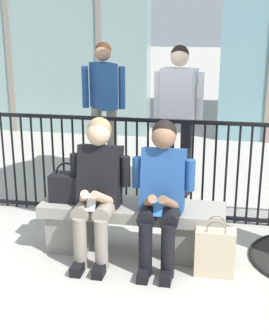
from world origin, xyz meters
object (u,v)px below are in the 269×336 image
at_px(stone_bench, 132,223).
at_px(shopping_bag, 215,252).
at_px(seated_person_companion, 162,190).
at_px(bystander_at_railing, 178,110).
at_px(bystander_further_back, 104,100).
at_px(handbag_on_bench, 67,187).
at_px(seated_person_with_phone, 98,185).

xyz_separation_m(stone_bench, shopping_bag, (0.73, -0.26, -0.07)).
relative_size(stone_bench, seated_person_companion, 1.32).
distance_m(stone_bench, seated_person_companion, 0.48).
relative_size(bystander_at_railing, bystander_further_back, 1.00).
bearing_deg(handbag_on_bench, stone_bench, 0.99).
height_order(shopping_bag, bystander_further_back, bystander_further_back).
bearing_deg(bystander_at_railing, seated_person_with_phone, -106.13).
bearing_deg(stone_bench, seated_person_companion, -25.32).
bearing_deg(seated_person_with_phone, bystander_at_railing, 73.87).
relative_size(stone_bench, bystander_at_railing, 0.94).
relative_size(seated_person_with_phone, handbag_on_bench, 3.47).
distance_m(stone_bench, shopping_bag, 0.78).
distance_m(seated_person_with_phone, shopping_bag, 1.11).
bearing_deg(stone_bench, bystander_at_railing, 82.07).
distance_m(seated_person_with_phone, handbag_on_bench, 0.34).
bearing_deg(seated_person_with_phone, handbag_on_bench, 158.93).
height_order(stone_bench, bystander_further_back, bystander_further_back).
xyz_separation_m(handbag_on_bench, shopping_bag, (1.31, -0.25, -0.38)).
distance_m(stone_bench, bystander_at_railing, 1.74).
distance_m(bystander_at_railing, bystander_further_back, 1.09).
distance_m(handbag_on_bench, bystander_further_back, 2.10).
relative_size(seated_person_companion, shopping_bag, 2.48).
height_order(seated_person_companion, bystander_further_back, bystander_further_back).
bearing_deg(bystander_further_back, bystander_at_railing, -25.47).
distance_m(seated_person_companion, bystander_at_railing, 1.73).
distance_m(stone_bench, seated_person_with_phone, 0.48).
bearing_deg(bystander_further_back, stone_bench, -69.28).
bearing_deg(shopping_bag, seated_person_companion, 163.73).
bearing_deg(handbag_on_bench, seated_person_with_phone, -21.07).
xyz_separation_m(bystander_at_railing, bystander_further_back, (-0.99, 0.47, -0.00)).
bearing_deg(handbag_on_bench, bystander_at_railing, 63.13).
distance_m(handbag_on_bench, bystander_at_railing, 1.82).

